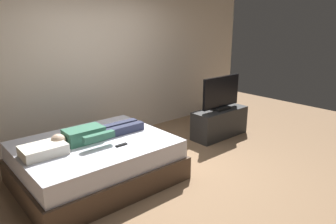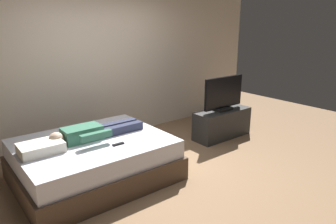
{
  "view_description": "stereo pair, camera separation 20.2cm",
  "coord_description": "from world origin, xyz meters",
  "px_view_note": "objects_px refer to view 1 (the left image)",
  "views": [
    {
      "loc": [
        -2.43,
        -2.84,
        2.0
      ],
      "look_at": [
        0.5,
        0.54,
        0.69
      ],
      "focal_mm": 33.19,
      "sensor_mm": 36.0,
      "label": 1
    },
    {
      "loc": [
        -2.27,
        -2.97,
        2.0
      ],
      "look_at": [
        0.5,
        0.54,
        0.69
      ],
      "focal_mm": 33.19,
      "sensor_mm": 36.0,
      "label": 2
    }
  ],
  "objects_px": {
    "person": "(94,133)",
    "bed": "(96,161)",
    "tv_stand": "(220,123)",
    "tv": "(221,94)",
    "pillow": "(43,150)",
    "remote": "(121,145)"
  },
  "relations": [
    {
      "from": "tv_stand",
      "to": "tv",
      "type": "xyz_separation_m",
      "value": [
        -0.0,
        0.0,
        0.53
      ]
    },
    {
      "from": "pillow",
      "to": "tv_stand",
      "type": "xyz_separation_m",
      "value": [
        3.1,
        0.01,
        -0.35
      ]
    },
    {
      "from": "tv_stand",
      "to": "pillow",
      "type": "bearing_deg",
      "value": -179.88
    },
    {
      "from": "pillow",
      "to": "remote",
      "type": "xyz_separation_m",
      "value": [
        0.82,
        -0.34,
        -0.05
      ]
    },
    {
      "from": "person",
      "to": "remote",
      "type": "distance_m",
      "value": 0.44
    },
    {
      "from": "person",
      "to": "tv",
      "type": "height_order",
      "value": "tv"
    },
    {
      "from": "person",
      "to": "tv",
      "type": "bearing_deg",
      "value": -1.28
    },
    {
      "from": "tv_stand",
      "to": "bed",
      "type": "bearing_deg",
      "value": -179.85
    },
    {
      "from": "person",
      "to": "tv_stand",
      "type": "xyz_separation_m",
      "value": [
        2.44,
        -0.05,
        -0.37
      ]
    },
    {
      "from": "bed",
      "to": "tv_stand",
      "type": "xyz_separation_m",
      "value": [
        2.47,
        0.01,
        -0.01
      ]
    },
    {
      "from": "person",
      "to": "remote",
      "type": "relative_size",
      "value": 8.4
    },
    {
      "from": "person",
      "to": "bed",
      "type": "bearing_deg",
      "value": -115.46
    },
    {
      "from": "person",
      "to": "tv_stand",
      "type": "distance_m",
      "value": 2.47
    },
    {
      "from": "bed",
      "to": "person",
      "type": "bearing_deg",
      "value": 64.54
    },
    {
      "from": "bed",
      "to": "person",
      "type": "distance_m",
      "value": 0.36
    },
    {
      "from": "bed",
      "to": "remote",
      "type": "xyz_separation_m",
      "value": [
        0.18,
        -0.34,
        0.29
      ]
    },
    {
      "from": "person",
      "to": "tv_stand",
      "type": "bearing_deg",
      "value": -1.28
    },
    {
      "from": "bed",
      "to": "person",
      "type": "xyz_separation_m",
      "value": [
        0.03,
        0.06,
        0.36
      ]
    },
    {
      "from": "pillow",
      "to": "person",
      "type": "distance_m",
      "value": 0.67
    },
    {
      "from": "bed",
      "to": "remote",
      "type": "distance_m",
      "value": 0.48
    },
    {
      "from": "remote",
      "to": "tv_stand",
      "type": "distance_m",
      "value": 2.33
    },
    {
      "from": "pillow",
      "to": "remote",
      "type": "relative_size",
      "value": 3.2
    }
  ]
}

